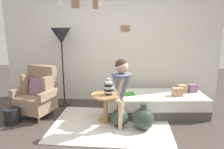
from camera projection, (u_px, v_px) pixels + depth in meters
ground_plane at (96, 144)px, 3.14m from camera, size 12.00×12.00×0.00m
gallery_wall at (109, 45)px, 4.74m from camera, size 4.80×0.12×2.60m
rug at (111, 124)px, 3.76m from camera, size 2.06×1.47×0.01m
armchair at (38, 94)px, 4.08m from camera, size 0.87×0.75×0.97m
daybed at (156, 104)px, 4.21m from camera, size 1.97×0.99×0.40m
pillow_head at (193, 88)px, 4.29m from camera, size 0.19×0.15×0.16m
pillow_mid at (182, 89)px, 4.28m from camera, size 0.20×0.15×0.15m
pillow_back at (178, 92)px, 4.06m from camera, size 0.21×0.14×0.16m
side_table at (106, 102)px, 3.83m from camera, size 0.54×0.54×0.52m
vase_striped at (109, 88)px, 3.75m from camera, size 0.18×0.18×0.30m
floor_lamp at (61, 39)px, 4.38m from camera, size 0.41×0.41×1.68m
person_child at (122, 85)px, 3.43m from camera, size 0.34×0.34×1.21m
book_on_daybed at (129, 94)px, 4.14m from camera, size 0.26×0.22×0.03m
demijohn_near at (119, 118)px, 3.66m from camera, size 0.31×0.31×0.40m
demijohn_far at (143, 118)px, 3.57m from camera, size 0.37×0.37×0.46m
magazine_basket at (12, 116)px, 3.80m from camera, size 0.28×0.28×0.28m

